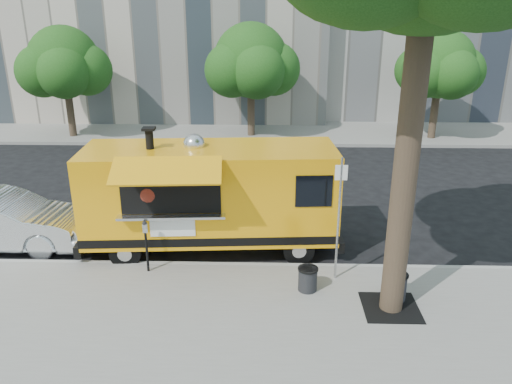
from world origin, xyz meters
TOP-DOWN VIEW (x-y plane):
  - ground at (0.00, 0.00)m, footprint 120.00×120.00m
  - sidewalk at (0.00, -4.00)m, footprint 60.00×6.00m
  - curb at (0.00, -0.93)m, footprint 60.00×0.14m
  - far_sidewalk at (0.00, 13.50)m, footprint 60.00×5.00m
  - tree_well at (2.60, -2.80)m, footprint 1.20×1.20m
  - far_tree_a at (-10.00, 12.30)m, footprint 3.42×3.42m
  - far_tree_b at (-1.00, 12.70)m, footprint 3.60×3.60m
  - far_tree_c at (8.00, 12.40)m, footprint 3.24×3.24m
  - sign_post at (1.55, -1.55)m, footprint 0.28×0.06m
  - parking_meter at (-3.00, -1.35)m, footprint 0.11×0.11m
  - food_truck at (-1.62, 0.17)m, footprint 6.99×3.52m
  - sedan at (-7.35, 0.16)m, footprint 4.70×1.64m
  - trash_bin_left at (2.76, -2.45)m, footprint 0.52×0.52m
  - trash_bin_right at (0.85, -2.12)m, footprint 0.47×0.47m

SIDE VIEW (x-z plane):
  - ground at x=0.00m, z-range 0.00..0.00m
  - sidewalk at x=0.00m, z-range 0.00..0.15m
  - curb at x=0.00m, z-range -0.01..0.15m
  - far_sidewalk at x=0.00m, z-range 0.00..0.15m
  - tree_well at x=2.60m, z-range 0.14..0.17m
  - trash_bin_right at x=0.85m, z-range 0.17..0.73m
  - trash_bin_left at x=2.76m, z-range 0.17..0.80m
  - sedan at x=-7.35m, z-range 0.00..1.55m
  - parking_meter at x=-3.00m, z-range 0.31..1.65m
  - food_truck at x=-1.62m, z-range -0.10..3.28m
  - sign_post at x=1.55m, z-range 0.35..3.35m
  - far_tree_c at x=8.00m, z-range 1.11..6.32m
  - far_tree_a at x=-10.00m, z-range 1.10..6.45m
  - far_tree_b at x=-1.00m, z-range 1.08..6.58m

